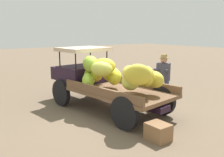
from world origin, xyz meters
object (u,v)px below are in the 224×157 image
farmer (163,76)px  loose_banana_bunch (150,92)px  truck (104,78)px  wooden_crate (158,132)px

farmer → loose_banana_bunch: farmer is taller
farmer → loose_banana_bunch: 1.39m
truck → wooden_crate: 2.65m
truck → farmer: bearing=-118.6°
farmer → wooden_crate: (-1.83, 2.12, -0.75)m
loose_banana_bunch → wooden_crate: bearing=138.0°
truck → wooden_crate: size_ratio=9.11×
farmer → loose_banana_bunch: size_ratio=3.41×
loose_banana_bunch → farmer: bearing=155.8°
wooden_crate → loose_banana_bunch: wooden_crate is taller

